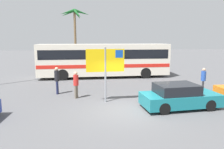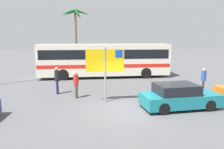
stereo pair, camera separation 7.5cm
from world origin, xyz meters
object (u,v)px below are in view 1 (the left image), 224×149
object	(u,v)px
ferry_sign	(106,63)
car_teal	(179,96)
pedestrian_by_bus	(203,78)
pedestrian_near_sign	(57,78)
pedestrian_crossing_lot	(76,83)
bus_front_coach	(104,59)

from	to	relation	value
ferry_sign	car_teal	size ratio (longest dim) A/B	0.76
ferry_sign	pedestrian_by_bus	xyz separation A→B (m)	(6.82, 1.33, -1.32)
pedestrian_near_sign	pedestrian_crossing_lot	bearing A→B (deg)	-39.86
bus_front_coach	pedestrian_near_sign	world-z (taller)	bus_front_coach
car_teal	pedestrian_near_sign	size ratio (longest dim) A/B	2.30
pedestrian_near_sign	pedestrian_by_bus	distance (m)	9.94
car_teal	pedestrian_by_bus	xyz separation A→B (m)	(3.09, 2.91, 0.37)
car_teal	pedestrian_by_bus	bearing A→B (deg)	38.95
ferry_sign	bus_front_coach	bearing A→B (deg)	84.13
ferry_sign	pedestrian_near_sign	distance (m)	3.99
car_teal	pedestrian_crossing_lot	world-z (taller)	pedestrian_crossing_lot
bus_front_coach	pedestrian_near_sign	bearing A→B (deg)	-122.23
pedestrian_near_sign	ferry_sign	bearing A→B (deg)	-33.51
car_teal	pedestrian_crossing_lot	bearing A→B (deg)	150.14
ferry_sign	pedestrian_by_bus	size ratio (longest dim) A/B	1.87
ferry_sign	pedestrian_near_sign	xyz separation A→B (m)	(-3.08, 2.22, -1.24)
pedestrian_by_bus	ferry_sign	bearing A→B (deg)	42.69
bus_front_coach	ferry_sign	xyz separation A→B (m)	(-0.62, -8.08, 0.54)
pedestrian_crossing_lot	pedestrian_by_bus	bearing A→B (deg)	32.09
pedestrian_crossing_lot	pedestrian_by_bus	distance (m)	8.60
ferry_sign	pedestrian_crossing_lot	distance (m)	2.46
ferry_sign	car_teal	bearing A→B (deg)	-24.50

